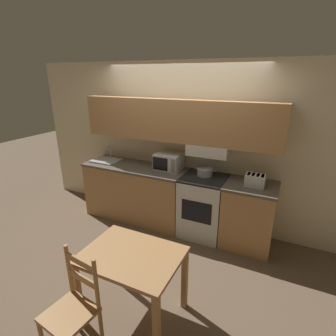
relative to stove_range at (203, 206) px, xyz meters
The scene contains 11 objects.
ground_plane 0.76m from the stove_range, 149.31° to the left, with size 16.00×16.00×0.00m, color brown.
wall_back 1.15m from the stove_range, 154.24° to the left, with size 5.46×0.38×2.55m.
lower_counter_main 1.19m from the stove_range, behind, with size 1.74×0.64×0.94m.
lower_counter_right_stub 0.67m from the stove_range, ahead, with size 0.70×0.64×0.94m.
stove_range is the anchor object (origin of this frame).
cooking_pot 0.53m from the stove_range, 105.72° to the left, with size 0.32×0.24×0.11m.
microwave 0.87m from the stove_range, behind, with size 0.40×0.35×0.26m.
toaster 0.89m from the stove_range, ahead, with size 0.26×0.21×0.16m.
sink_basin 1.84m from the stove_range, behind, with size 0.46×0.37×0.24m.
dining_table 1.73m from the stove_range, 95.16° to the right, with size 0.93×0.69×0.74m.
chair_left_of_table 2.29m from the stove_range, 100.23° to the right, with size 0.42×0.42×0.96m.
Camera 1 is at (1.57, -3.74, 2.33)m, focal length 28.00 mm.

